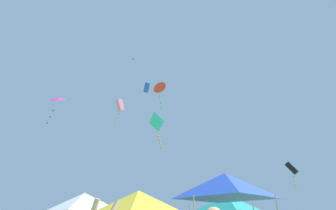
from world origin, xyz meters
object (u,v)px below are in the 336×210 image
(kite_blue_box, at_px, (147,87))
(kite_green_box, at_px, (134,59))
(kite_magenta_delta, at_px, (57,99))
(kite_pink_box, at_px, (120,106))
(canopy_tent_white, at_px, (83,202))
(kite_black_box, at_px, (292,169))
(kite_red_delta, at_px, (159,88))
(kite_cyan_diamond, at_px, (157,124))
(canopy_tent_yellow, at_px, (138,202))
(canopy_tent_teal, at_px, (228,203))
(canopy_tent_blue, at_px, (226,186))

(kite_blue_box, height_order, kite_green_box, kite_green_box)
(kite_magenta_delta, bearing_deg, kite_pink_box, 35.34)
(canopy_tent_white, bearing_deg, kite_magenta_delta, 157.60)
(kite_green_box, xyz_separation_m, kite_black_box, (19.47, -1.75, -16.70))
(kite_red_delta, xyz_separation_m, kite_cyan_diamond, (-0.32, 2.41, -2.67))
(canopy_tent_yellow, bearing_deg, canopy_tent_teal, 49.75)
(canopy_tent_yellow, bearing_deg, kite_red_delta, 88.18)
(canopy_tent_teal, bearing_deg, canopy_tent_white, -163.77)
(canopy_tent_blue, height_order, kite_blue_box, kite_blue_box)
(kite_red_delta, height_order, kite_cyan_diamond, kite_red_delta)
(kite_blue_box, distance_m, kite_black_box, 21.07)
(canopy_tent_white, height_order, kite_red_delta, kite_red_delta)
(kite_magenta_delta, height_order, kite_cyan_diamond, kite_cyan_diamond)
(canopy_tent_blue, height_order, kite_red_delta, kite_red_delta)
(kite_cyan_diamond, bearing_deg, kite_blue_box, 103.46)
(canopy_tent_white, distance_m, kite_blue_box, 24.02)
(canopy_tent_blue, xyz_separation_m, kite_magenta_delta, (-10.57, 3.88, 6.39))
(kite_magenta_delta, bearing_deg, canopy_tent_white, -22.40)
(canopy_tent_blue, xyz_separation_m, canopy_tent_yellow, (-3.91, -0.83, -0.75))
(kite_blue_box, distance_m, kite_cyan_diamond, 12.58)
(canopy_tent_blue, xyz_separation_m, kite_black_box, (11.36, 18.32, 4.20))
(kite_green_box, bearing_deg, canopy_tent_blue, -67.98)
(kite_green_box, relative_size, kite_pink_box, 0.32)
(canopy_tent_white, relative_size, kite_magenta_delta, 1.43)
(kite_magenta_delta, xyz_separation_m, kite_blue_box, (4.54, 16.06, 9.60))
(kite_pink_box, bearing_deg, kite_cyan_diamond, 58.76)
(canopy_tent_white, height_order, kite_black_box, kite_black_box)
(kite_green_box, bearing_deg, kite_red_delta, -68.28)
(canopy_tent_white, height_order, canopy_tent_yellow, canopy_tent_white)
(canopy_tent_white, distance_m, canopy_tent_yellow, 4.81)
(canopy_tent_yellow, bearing_deg, kite_green_box, 101.37)
(kite_green_box, distance_m, kite_black_box, 25.71)
(canopy_tent_white, xyz_separation_m, kite_red_delta, (3.72, 6.21, 10.42))
(canopy_tent_blue, height_order, kite_black_box, kite_black_box)
(canopy_tent_white, relative_size, canopy_tent_teal, 0.96)
(kite_cyan_diamond, bearing_deg, canopy_tent_white, -111.56)
(canopy_tent_blue, bearing_deg, kite_magenta_delta, 159.84)
(canopy_tent_white, distance_m, kite_green_box, 27.69)
(canopy_tent_teal, relative_size, kite_red_delta, 1.35)
(kite_magenta_delta, distance_m, kite_black_box, 26.35)
(canopy_tent_teal, bearing_deg, kite_red_delta, 140.60)
(kite_blue_box, distance_m, kite_pink_box, 16.00)
(kite_pink_box, bearing_deg, kite_green_box, 96.16)
(canopy_tent_blue, relative_size, kite_green_box, 5.33)
(canopy_tent_yellow, xyz_separation_m, kite_black_box, (15.27, 19.15, 4.95))
(kite_green_box, relative_size, kite_cyan_diamond, 0.22)
(kite_red_delta, height_order, kite_blue_box, kite_blue_box)
(kite_pink_box, bearing_deg, canopy_tent_blue, -44.91)
(canopy_tent_teal, relative_size, kite_cyan_diamond, 1.03)
(canopy_tent_yellow, xyz_separation_m, kite_green_box, (-4.20, 20.90, 21.65))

